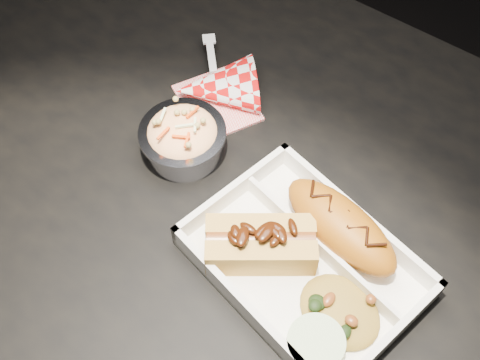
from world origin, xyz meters
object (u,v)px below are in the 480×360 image
at_px(fried_pastry, 341,226).
at_px(foil_coleslaw_cup, 183,137).
at_px(hotdog, 261,243).
at_px(napkin_fork, 215,88).
at_px(food_tray, 304,264).
at_px(dining_table, 284,262).

relative_size(fried_pastry, foil_coleslaw_cup, 1.44).
relative_size(hotdog, foil_coleslaw_cup, 1.22).
bearing_deg(foil_coleslaw_cup, hotdog, -21.19).
height_order(foil_coleslaw_cup, napkin_fork, same).
height_order(food_tray, hotdog, hotdog).
bearing_deg(fried_pastry, dining_table, -157.73).
height_order(hotdog, napkin_fork, napkin_fork).
bearing_deg(foil_coleslaw_cup, napkin_fork, 104.36).
height_order(food_tray, foil_coleslaw_cup, foil_coleslaw_cup).
height_order(food_tray, napkin_fork, napkin_fork).
bearing_deg(dining_table, foil_coleslaw_cup, 174.97).
xyz_separation_m(dining_table, hotdog, (-0.01, -0.05, 0.12)).
relative_size(dining_table, fried_pastry, 7.59).
height_order(hotdog, foil_coleslaw_cup, foil_coleslaw_cup).
bearing_deg(food_tray, dining_table, 155.07).
bearing_deg(dining_table, hotdog, -97.60).
relative_size(dining_table, food_tray, 4.27).
xyz_separation_m(dining_table, food_tray, (0.04, -0.03, 0.10)).
distance_m(hotdog, foil_coleslaw_cup, 0.18).
bearing_deg(food_tray, foil_coleslaw_cup, 179.33).
distance_m(food_tray, foil_coleslaw_cup, 0.22).
bearing_deg(hotdog, food_tray, -17.51).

